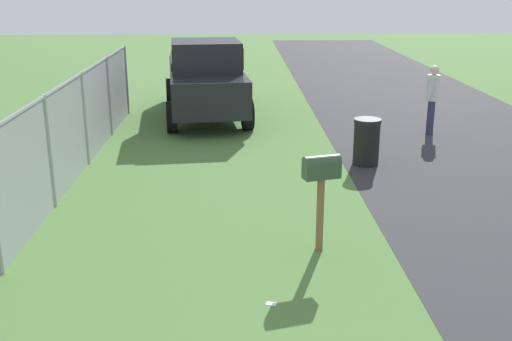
{
  "coord_description": "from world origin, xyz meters",
  "views": [
    {
      "loc": [
        -1.32,
        0.21,
        3.64
      ],
      "look_at": [
        6.19,
        -0.03,
        1.25
      ],
      "focal_mm": 42.82,
      "sensor_mm": 36.0,
      "label": 1
    }
  ],
  "objects": [
    {
      "name": "pickup_truck",
      "position": [
        14.99,
        1.06,
        1.1
      ],
      "size": [
        5.56,
        2.58,
        2.09
      ],
      "rotation": [
        0.0,
        0.0,
        3.25
      ],
      "color": "black",
      "rests_on": "ground"
    },
    {
      "name": "trash_bin",
      "position": [
        10.47,
        -2.39,
        0.48
      ],
      "size": [
        0.54,
        0.54,
        0.95
      ],
      "color": "black",
      "rests_on": "ground"
    },
    {
      "name": "fence_section",
      "position": [
        8.27,
        3.25,
        1.01
      ],
      "size": [
        14.56,
        0.07,
        1.88
      ],
      "color": "#9EA3A8",
      "rests_on": "ground"
    },
    {
      "name": "mailbox",
      "position": [
        6.44,
        -0.92,
        1.1
      ],
      "size": [
        0.33,
        0.54,
        1.37
      ],
      "rotation": [
        0.0,
        0.0,
        0.28
      ],
      "color": "brown",
      "rests_on": "ground"
    },
    {
      "name": "pedestrian",
      "position": [
        12.95,
        -4.45,
        0.96
      ],
      "size": [
        0.43,
        0.38,
        1.65
      ],
      "rotation": [
        0.0,
        0.0,
        1.02
      ],
      "color": "#2D3351",
      "rests_on": "ground"
    },
    {
      "name": "litter_wrapper_midfield_b",
      "position": [
        4.98,
        -0.17,
        0.0
      ],
      "size": [
        0.11,
        0.14,
        0.01
      ],
      "primitive_type": "cube",
      "rotation": [
        0.0,
        0.0,
        1.33
      ],
      "color": "silver",
      "rests_on": "ground"
    }
  ]
}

